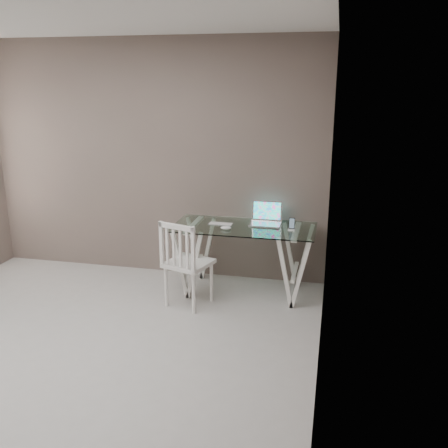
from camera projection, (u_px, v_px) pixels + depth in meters
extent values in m
plane|color=#ABA8A4|center=(62.00, 370.00, 4.00)|extent=(4.50, 4.50, 0.00)
cube|color=white|center=(24.00, 6.00, 3.25)|extent=(4.00, 4.50, 0.02)
cube|color=#665750|center=(154.00, 160.00, 5.73)|extent=(4.00, 0.02, 2.70)
cube|color=#665750|center=(325.00, 223.00, 3.20)|extent=(0.02, 4.50, 2.70)
cube|color=silver|center=(244.00, 227.00, 5.26)|extent=(1.50, 0.70, 0.01)
cube|color=white|center=(195.00, 257.00, 5.48)|extent=(0.24, 0.62, 0.72)
cube|color=white|center=(295.00, 265.00, 5.25)|extent=(0.24, 0.62, 0.72)
cube|color=white|center=(189.00, 263.00, 5.07)|extent=(0.52, 0.52, 0.04)
cylinder|color=white|center=(166.00, 287.00, 5.07)|extent=(0.04, 0.04, 0.42)
cylinder|color=white|center=(194.00, 293.00, 4.91)|extent=(0.04, 0.04, 0.42)
cylinder|color=white|center=(185.00, 276.00, 5.35)|extent=(0.04, 0.04, 0.42)
cylinder|color=white|center=(211.00, 282.00, 5.19)|extent=(0.04, 0.04, 0.42)
cube|color=white|center=(177.00, 247.00, 4.84)|extent=(0.40, 0.15, 0.46)
cube|color=silver|center=(265.00, 224.00, 5.33)|extent=(0.33, 0.23, 0.01)
cube|color=#19D899|center=(267.00, 211.00, 5.42)|extent=(0.33, 0.05, 0.22)
cube|color=silver|center=(221.00, 224.00, 5.35)|extent=(0.26, 0.11, 0.01)
ellipsoid|color=silver|center=(226.00, 228.00, 5.16)|extent=(0.11, 0.07, 0.04)
cube|color=white|center=(292.00, 230.00, 5.13)|extent=(0.07, 0.07, 0.02)
cube|color=black|center=(292.00, 223.00, 5.12)|extent=(0.06, 0.03, 0.12)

